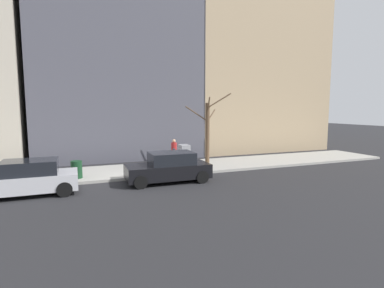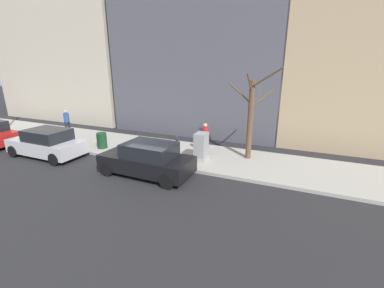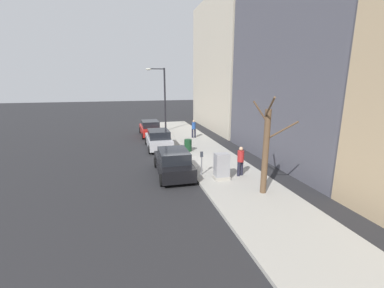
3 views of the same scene
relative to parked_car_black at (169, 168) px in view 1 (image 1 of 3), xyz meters
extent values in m
plane|color=#232326|center=(1.02, 1.27, -0.74)|extent=(120.00, 120.00, 0.00)
cube|color=#9E9B93|center=(3.02, 1.27, -0.66)|extent=(4.00, 36.00, 0.15)
cube|color=black|center=(0.00, 0.05, -0.17)|extent=(1.88, 4.23, 0.70)
cube|color=black|center=(0.00, -0.15, 0.48)|extent=(1.64, 2.23, 0.60)
cylinder|color=black|center=(-0.82, 1.62, -0.42)|extent=(0.23, 0.64, 0.64)
cylinder|color=black|center=(0.88, 1.59, -0.42)|extent=(0.23, 0.64, 0.64)
cylinder|color=black|center=(-0.88, -1.48, -0.42)|extent=(0.23, 0.64, 0.64)
cylinder|color=black|center=(0.82, -1.51, -0.42)|extent=(0.23, 0.64, 0.64)
cube|color=#B7B7BC|center=(-0.05, 6.43, -0.17)|extent=(1.82, 4.21, 0.70)
cube|color=black|center=(-0.05, 6.23, 0.48)|extent=(1.61, 2.21, 0.60)
cylinder|color=black|center=(-0.90, 4.88, -0.42)|extent=(0.22, 0.64, 0.64)
cylinder|color=black|center=(0.80, 4.89, -0.42)|extent=(0.22, 0.64, 0.64)
cylinder|color=slate|center=(1.47, -0.76, -0.06)|extent=(0.07, 0.07, 1.05)
cube|color=#2D333D|center=(1.47, -0.76, 0.61)|extent=(0.14, 0.10, 0.30)
cube|color=#A8A399|center=(2.32, -1.68, -0.50)|extent=(0.83, 0.61, 0.18)
cube|color=#939399|center=(2.32, -1.68, 0.22)|extent=(0.75, 0.55, 1.25)
cylinder|color=brown|center=(3.62, -3.79, 1.39)|extent=(0.28, 0.28, 3.95)
cylinder|color=brown|center=(4.09, -4.24, 2.48)|extent=(0.89, 1.05, 0.98)
cylinder|color=brown|center=(3.99, -3.15, 2.66)|extent=(0.65, 1.39, 1.05)
cylinder|color=brown|center=(3.27, -4.46, 3.51)|extent=(0.59, 1.45, 1.00)
cylinder|color=brown|center=(3.29, -3.71, 3.23)|extent=(0.73, 0.24, 1.02)
cylinder|color=#14381E|center=(1.92, 4.37, -0.14)|extent=(0.56, 0.56, 0.90)
cylinder|color=#1E1E2D|center=(3.63, -1.39, -0.18)|extent=(0.16, 0.16, 0.82)
cylinder|color=#1E1E2D|center=(3.41, -1.47, -0.18)|extent=(0.16, 0.16, 0.82)
cylinder|color=#A52323|center=(3.52, -1.43, 0.54)|extent=(0.36, 0.36, 0.62)
sphere|color=tan|center=(3.52, -1.43, 0.96)|extent=(0.22, 0.22, 0.22)
cube|color=tan|center=(12.71, -11.00, 10.78)|extent=(12.38, 12.38, 23.03)
cube|color=#4C4C56|center=(12.52, 1.10, 9.66)|extent=(12.00, 12.00, 20.79)
camera|label=1|loc=(-14.36, 4.36, 2.96)|focal=28.00mm
camera|label=2|loc=(-9.09, -6.14, 4.07)|focal=24.00mm
camera|label=3|loc=(-2.47, -13.92, 4.54)|focal=24.00mm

